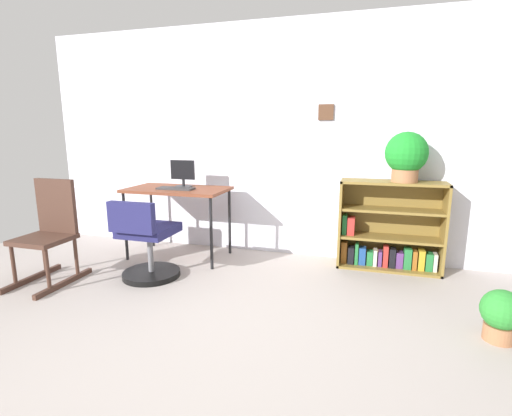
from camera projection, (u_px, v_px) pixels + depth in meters
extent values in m
plane|color=#ABA19B|center=(176.00, 358.00, 2.23)|extent=(6.24, 6.24, 0.00)
cube|color=silver|center=(268.00, 142.00, 4.00)|extent=(5.20, 0.10, 2.41)
cube|color=#503220|center=(326.00, 112.00, 3.72)|extent=(0.15, 0.02, 0.15)
cube|color=brown|center=(177.00, 190.00, 3.88)|extent=(1.03, 0.58, 0.03)
cylinder|color=black|center=(125.00, 227.00, 3.85)|extent=(0.03, 0.03, 0.71)
cylinder|color=black|center=(211.00, 234.00, 3.59)|extent=(0.03, 0.03, 0.71)
cylinder|color=black|center=(152.00, 216.00, 4.32)|extent=(0.03, 0.03, 0.71)
cylinder|color=black|center=(230.00, 222.00, 4.06)|extent=(0.03, 0.03, 0.71)
cylinder|color=#262628|center=(184.00, 186.00, 3.96)|extent=(0.18, 0.18, 0.01)
cylinder|color=#262628|center=(184.00, 182.00, 3.95)|extent=(0.03, 0.03, 0.07)
cube|color=black|center=(183.00, 170.00, 3.92)|extent=(0.26, 0.02, 0.20)
cube|color=#353435|center=(176.00, 188.00, 3.80)|extent=(0.38, 0.14, 0.02)
cylinder|color=black|center=(152.00, 274.00, 3.47)|extent=(0.52, 0.52, 0.05)
cylinder|color=slate|center=(150.00, 253.00, 3.43)|extent=(0.05, 0.05, 0.35)
cube|color=navy|center=(149.00, 230.00, 3.38)|extent=(0.44, 0.44, 0.08)
cube|color=navy|center=(131.00, 218.00, 3.11)|extent=(0.42, 0.07, 0.26)
cube|color=#462C22|center=(32.00, 278.00, 3.37)|extent=(0.04, 0.64, 0.04)
cube|color=#462C22|center=(65.00, 283.00, 3.27)|extent=(0.04, 0.64, 0.04)
cylinder|color=#462C22|center=(13.00, 264.00, 3.18)|extent=(0.03, 0.03, 0.34)
cylinder|color=#462C22|center=(47.00, 268.00, 3.08)|extent=(0.03, 0.03, 0.34)
cylinder|color=#462C22|center=(44.00, 253.00, 3.48)|extent=(0.03, 0.03, 0.34)
cylinder|color=#462C22|center=(76.00, 256.00, 3.38)|extent=(0.03, 0.03, 0.34)
cube|color=#462C22|center=(43.00, 239.00, 3.24)|extent=(0.42, 0.40, 0.04)
cube|color=#462C22|center=(56.00, 206.00, 3.36)|extent=(0.40, 0.04, 0.48)
cube|color=olive|center=(340.00, 222.00, 3.72)|extent=(0.02, 0.30, 0.86)
cube|color=olive|center=(444.00, 229.00, 3.46)|extent=(0.02, 0.30, 0.86)
cube|color=olive|center=(393.00, 183.00, 3.51)|extent=(0.96, 0.30, 0.02)
cube|color=olive|center=(387.00, 267.00, 3.68)|extent=(0.96, 0.30, 0.02)
cube|color=olive|center=(389.00, 222.00, 3.72)|extent=(0.96, 0.02, 0.86)
cube|color=olive|center=(389.00, 238.00, 3.62)|extent=(0.91, 0.28, 0.02)
cube|color=olive|center=(391.00, 210.00, 3.56)|extent=(0.91, 0.28, 0.02)
cube|color=#99591E|center=(344.00, 252.00, 3.76)|extent=(0.06, 0.09, 0.21)
cube|color=black|center=(351.00, 255.00, 3.74)|extent=(0.06, 0.12, 0.17)
cube|color=#237238|center=(357.00, 253.00, 3.72)|extent=(0.03, 0.12, 0.21)
cube|color=#1E478C|center=(362.00, 255.00, 3.71)|extent=(0.06, 0.10, 0.17)
cube|color=#237238|center=(370.00, 258.00, 3.70)|extent=(0.06, 0.10, 0.14)
cube|color=beige|center=(375.00, 257.00, 3.68)|extent=(0.03, 0.11, 0.16)
cube|color=#593372|center=(380.00, 258.00, 3.67)|extent=(0.03, 0.10, 0.15)
cube|color=#B22D28|center=(385.00, 256.00, 3.65)|extent=(0.05, 0.11, 0.21)
cube|color=black|center=(392.00, 257.00, 3.63)|extent=(0.06, 0.12, 0.19)
cube|color=#593372|center=(399.00, 260.00, 3.62)|extent=(0.06, 0.10, 0.15)
cube|color=#237238|center=(407.00, 258.00, 3.59)|extent=(0.07, 0.11, 0.20)
cube|color=#99591E|center=(414.00, 260.00, 3.58)|extent=(0.04, 0.11, 0.18)
cube|color=#B79323|center=(421.00, 260.00, 3.56)|extent=(0.06, 0.11, 0.19)
cube|color=#237238|center=(429.00, 262.00, 3.54)|extent=(0.06, 0.10, 0.17)
cube|color=beige|center=(435.00, 262.00, 3.53)|extent=(0.03, 0.11, 0.17)
cube|color=#237238|center=(345.00, 224.00, 3.70)|extent=(0.04, 0.13, 0.19)
cube|color=#B22D28|center=(351.00, 226.00, 3.69)|extent=(0.07, 0.13, 0.17)
cylinder|color=#9E6642|center=(405.00, 176.00, 3.45)|extent=(0.23, 0.23, 0.12)
sphere|color=#1C8827|center=(407.00, 153.00, 3.41)|extent=(0.38, 0.38, 0.38)
cylinder|color=#9E6642|center=(499.00, 332.00, 2.40)|extent=(0.19, 0.19, 0.11)
sphere|color=#2C8830|center=(502.00, 310.00, 2.37)|extent=(0.25, 0.25, 0.25)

